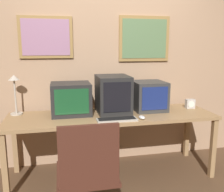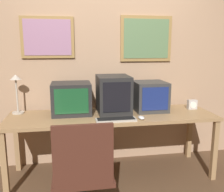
{
  "view_description": "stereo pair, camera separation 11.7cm",
  "coord_description": "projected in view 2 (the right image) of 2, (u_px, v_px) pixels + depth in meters",
  "views": [
    {
      "loc": [
        -0.58,
        -1.98,
        1.52
      ],
      "look_at": [
        0.0,
        0.73,
        0.96
      ],
      "focal_mm": 40.0,
      "sensor_mm": 36.0,
      "label": 1
    },
    {
      "loc": [
        -0.47,
        -2.0,
        1.52
      ],
      "look_at": [
        0.0,
        0.73,
        0.96
      ],
      "focal_mm": 40.0,
      "sensor_mm": 36.0,
      "label": 2
    }
  ],
  "objects": [
    {
      "name": "keyboard_main",
      "position": [
        116.0,
        120.0,
        2.63
      ],
      "size": [
        0.43,
        0.14,
        0.03
      ],
      "color": "#A8A399",
      "rests_on": "desk"
    },
    {
      "name": "office_chair",
      "position": [
        83.0,
        182.0,
        2.07
      ],
      "size": [
        0.52,
        0.52,
        0.96
      ],
      "color": "black",
      "rests_on": "ground_plane"
    },
    {
      "name": "mouse_near_keyboard",
      "position": [
        141.0,
        118.0,
        2.69
      ],
      "size": [
        0.06,
        0.11,
        0.03
      ],
      "color": "silver",
      "rests_on": "desk"
    },
    {
      "name": "desk_lamp",
      "position": [
        16.0,
        87.0,
        2.87
      ],
      "size": [
        0.14,
        0.14,
        0.46
      ],
      "color": "#B2A899",
      "rests_on": "desk"
    },
    {
      "name": "wall_back",
      "position": [
        106.0,
        63.0,
        3.2
      ],
      "size": [
        8.0,
        0.08,
        2.6
      ],
      "color": "tan",
      "rests_on": "ground_plane"
    },
    {
      "name": "monitor_center",
      "position": [
        113.0,
        94.0,
        2.93
      ],
      "size": [
        0.37,
        0.45,
        0.44
      ],
      "color": "black",
      "rests_on": "desk"
    },
    {
      "name": "desk",
      "position": [
        112.0,
        120.0,
        2.88
      ],
      "size": [
        2.36,
        0.7,
        0.75
      ],
      "color": "#99754C",
      "rests_on": "ground_plane"
    },
    {
      "name": "desk_clock",
      "position": [
        192.0,
        104.0,
        3.11
      ],
      "size": [
        0.11,
        0.07,
        0.12
      ],
      "color": "#B7B2AD",
      "rests_on": "desk"
    },
    {
      "name": "monitor_left",
      "position": [
        71.0,
        98.0,
        2.88
      ],
      "size": [
        0.44,
        0.39,
        0.36
      ],
      "color": "black",
      "rests_on": "desk"
    },
    {
      "name": "monitor_right",
      "position": [
        150.0,
        96.0,
        3.03
      ],
      "size": [
        0.38,
        0.4,
        0.35
      ],
      "color": "#333333",
      "rests_on": "desk"
    }
  ]
}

